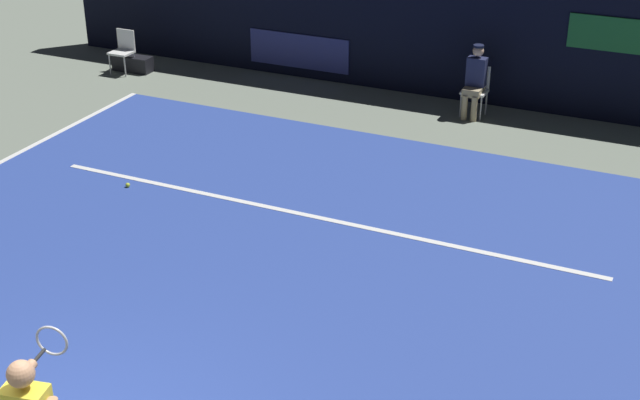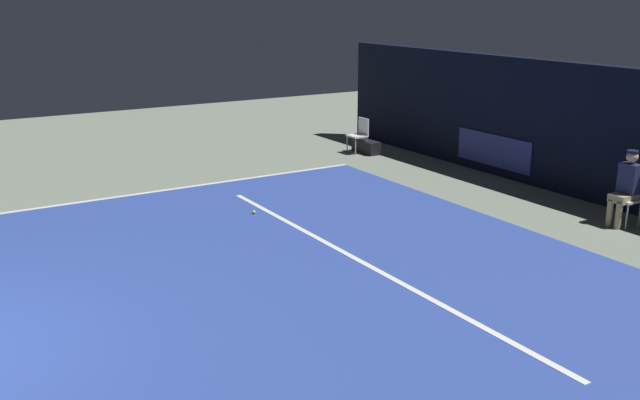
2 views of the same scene
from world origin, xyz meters
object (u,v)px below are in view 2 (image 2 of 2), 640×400
(courtside_chair_near, at_px, (359,133))
(tennis_ball, at_px, (254,212))
(line_judge_on_chair, at_px, (627,187))
(equipment_bag, at_px, (366,147))

(courtside_chair_near, bearing_deg, tennis_ball, -53.87)
(line_judge_on_chair, height_order, courtside_chair_near, line_judge_on_chair)
(courtside_chair_near, bearing_deg, line_judge_on_chair, 4.20)
(courtside_chair_near, height_order, tennis_ball, courtside_chair_near)
(equipment_bag, bearing_deg, line_judge_on_chair, 1.74)
(courtside_chair_near, bearing_deg, equipment_bag, 57.25)
(tennis_ball, bearing_deg, line_judge_on_chair, 53.07)
(line_judge_on_chair, xyz_separation_m, courtside_chair_near, (-7.29, -0.53, -0.18))
(courtside_chair_near, relative_size, tennis_ball, 12.94)
(line_judge_on_chair, distance_m, courtside_chair_near, 7.31)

